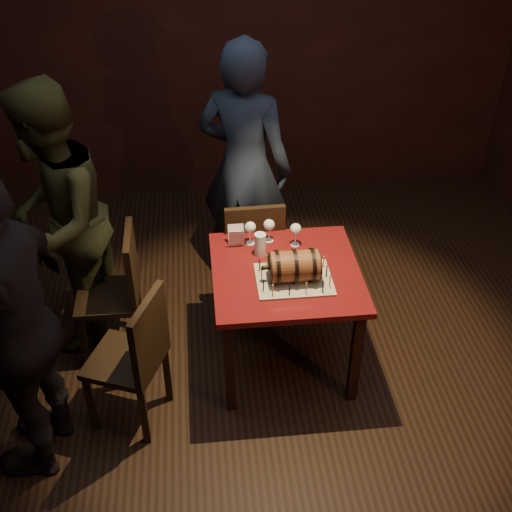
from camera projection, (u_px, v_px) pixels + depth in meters
The scene contains 16 objects.
room_shell at pixel (261, 192), 3.38m from camera, with size 5.04×5.04×2.80m.
pub_table at pixel (286, 285), 3.96m from camera, with size 0.90×0.90×0.75m.
cake_board at pixel (294, 279), 3.82m from camera, with size 0.45×0.35×0.01m, color gray.
barrel_cake at pixel (294, 266), 3.76m from camera, with size 0.35×0.20×0.20m.
birthday_candles at pixel (294, 273), 3.79m from camera, with size 0.40×0.30×0.09m.
wine_glass_left at pixel (250, 228), 4.06m from camera, with size 0.07×0.07×0.16m.
wine_glass_mid at pixel (269, 226), 4.09m from camera, with size 0.07×0.07×0.16m.
wine_glass_right at pixel (296, 230), 4.05m from camera, with size 0.07×0.07×0.16m.
pint_of_ale at pixel (260, 245), 3.99m from camera, with size 0.07×0.07×0.15m.
menu_card at pixel (236, 237), 4.08m from camera, with size 0.10×0.05×0.13m, color white, non-canonical shape.
chair_back at pixel (253, 250), 4.46m from camera, with size 0.41×0.41×0.93m.
chair_left_rear at pixel (119, 287), 4.13m from camera, with size 0.40×0.40×0.93m.
chair_left_front at pixel (137, 354), 3.64m from camera, with size 0.52×0.52×0.93m.
person_back at pixel (245, 168), 4.56m from camera, with size 0.68×0.45×1.88m, color #1A2435.
person_left_rear at pixel (56, 222), 4.04m from camera, with size 0.89×0.69×1.82m, color #38381C.
person_left_front at pixel (15, 328), 3.21m from camera, with size 1.10×0.46×1.87m, color black.
Camera 1 is at (-0.33, -2.91, 3.11)m, focal length 45.00 mm.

